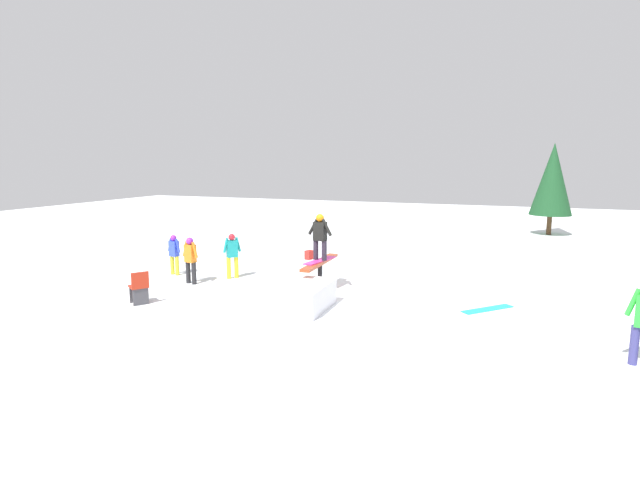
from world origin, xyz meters
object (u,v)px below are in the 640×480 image
(main_rider_on_rail, at_px, (320,238))
(backpack_on_snow, at_px, (309,255))
(bystander_orange, at_px, (190,258))
(loose_snowboard_cyan, at_px, (488,309))
(bystander_teal, at_px, (232,253))
(folding_chair, at_px, (139,289))
(rail_feature, at_px, (320,266))
(bystander_blue, at_px, (174,253))
(pine_tree_near, at_px, (552,179))

(main_rider_on_rail, distance_m, backpack_on_snow, 4.92)
(bystander_orange, bearing_deg, main_rider_on_rail, 20.98)
(loose_snowboard_cyan, bearing_deg, main_rider_on_rail, -47.37)
(bystander_teal, xyz_separation_m, folding_chair, (-3.38, 0.77, -0.39))
(rail_feature, distance_m, bystander_orange, 4.04)
(bystander_teal, bearing_deg, loose_snowboard_cyan, -53.08)
(rail_feature, relative_size, bystander_orange, 1.69)
(main_rider_on_rail, height_order, loose_snowboard_cyan, main_rider_on_rail)
(bystander_blue, distance_m, bystander_orange, 1.44)
(main_rider_on_rail, xyz_separation_m, backpack_on_snow, (4.23, 2.09, -1.40))
(rail_feature, xyz_separation_m, bystander_teal, (0.55, 3.19, 0.05))
(loose_snowboard_cyan, relative_size, pine_tree_near, 0.33)
(folding_chair, bearing_deg, loose_snowboard_cyan, 142.92)
(main_rider_on_rail, bearing_deg, loose_snowboard_cyan, -80.90)
(main_rider_on_rail, xyz_separation_m, bystander_blue, (0.28, 5.21, -0.83))
(bystander_teal, height_order, pine_tree_near, pine_tree_near)
(bystander_orange, xyz_separation_m, backpack_on_snow, (4.75, -1.92, -0.63))
(bystander_teal, bearing_deg, folding_chair, -151.43)
(backpack_on_snow, relative_size, pine_tree_near, 0.07)
(rail_feature, relative_size, pine_tree_near, 0.53)
(rail_feature, bearing_deg, loose_snowboard_cyan, -92.00)
(main_rider_on_rail, bearing_deg, bystander_blue, 96.77)
(bystander_blue, xyz_separation_m, bystander_teal, (0.27, -2.02, 0.06))
(backpack_on_snow, bearing_deg, loose_snowboard_cyan, 70.90)
(pine_tree_near, bearing_deg, bystander_teal, 144.27)
(rail_feature, distance_m, main_rider_on_rail, 0.81)
(bystander_teal, xyz_separation_m, loose_snowboard_cyan, (-0.61, -7.75, -0.79))
(folding_chair, distance_m, pine_tree_near, 20.40)
(main_rider_on_rail, bearing_deg, bystander_teal, 90.10)
(bystander_orange, xyz_separation_m, folding_chair, (-2.31, -0.05, -0.38))
(main_rider_on_rail, height_order, backpack_on_snow, main_rider_on_rail)
(folding_chair, height_order, backpack_on_snow, folding_chair)
(bystander_teal, bearing_deg, main_rider_on_rail, -58.34)
(loose_snowboard_cyan, xyz_separation_m, folding_chair, (-2.77, 8.52, 0.40))
(backpack_on_snow, distance_m, pine_tree_near, 13.70)
(rail_feature, distance_m, folding_chair, 4.88)
(backpack_on_snow, bearing_deg, rail_feature, 40.00)
(bystander_teal, height_order, backpack_on_snow, bystander_teal)
(bystander_blue, xyz_separation_m, backpack_on_snow, (3.95, -3.13, -0.57))
(bystander_orange, bearing_deg, rail_feature, 20.98)
(main_rider_on_rail, bearing_deg, bystander_orange, 107.15)
(main_rider_on_rail, relative_size, folding_chair, 1.58)
(loose_snowboard_cyan, bearing_deg, rail_feature, -47.37)
(folding_chair, bearing_deg, bystander_blue, -123.15)
(folding_chair, bearing_deg, main_rider_on_rail, 160.43)
(backpack_on_snow, bearing_deg, bystander_blue, -24.59)
(bystander_orange, xyz_separation_m, pine_tree_near, (14.88, -10.76, 1.97))
(rail_feature, distance_m, loose_snowboard_cyan, 4.62)
(rail_feature, height_order, backpack_on_snow, rail_feature)
(bystander_orange, relative_size, backpack_on_snow, 4.18)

